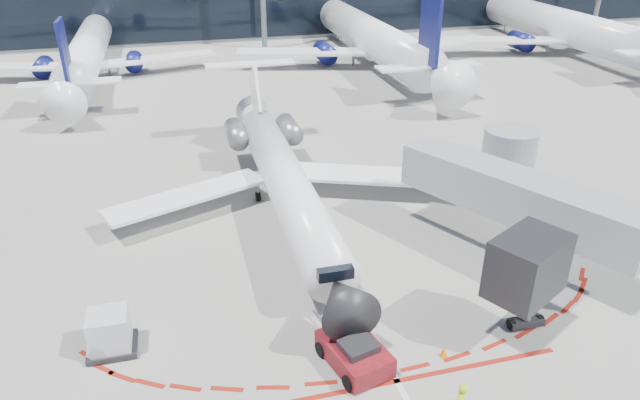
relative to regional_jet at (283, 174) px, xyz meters
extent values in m
plane|color=slate|center=(1.41, -4.02, -2.21)|extent=(260.00, 260.00, 0.00)
cube|color=silver|center=(1.41, -2.02, -2.20)|extent=(0.25, 40.00, 0.01)
cube|color=maroon|center=(1.41, -15.52, -2.20)|extent=(14.00, 0.25, 0.01)
cube|color=black|center=(1.41, 48.93, 2.79)|extent=(150.00, 0.20, 9.00)
cube|color=#989BA1|center=(10.41, -8.52, 1.39)|extent=(8.22, 12.61, 2.30)
cube|color=black|center=(7.36, -14.26, 1.39)|extent=(3.86, 3.44, 2.60)
cylinder|color=slate|center=(8.16, -13.86, -1.01)|extent=(0.36, 0.36, 2.40)
cube|color=black|center=(8.16, -13.86, -1.99)|extent=(1.60, 0.60, 0.30)
cylinder|color=#989BA1|center=(13.46, -2.78, 0.19)|extent=(3.20, 3.20, 4.80)
cylinder|color=black|center=(13.46, -2.78, -1.96)|extent=(4.00, 4.00, 0.50)
cylinder|color=white|center=(0.00, -1.09, -0.03)|extent=(2.50, 20.41, 2.50)
cone|color=black|center=(0.00, -12.59, -0.03)|extent=(2.50, 2.60, 2.50)
cone|color=white|center=(0.00, 10.78, -0.03)|extent=(2.50, 3.34, 2.50)
cube|color=black|center=(0.00, -11.11, 0.48)|extent=(1.58, 1.30, 0.51)
cube|color=white|center=(-5.75, 0.30, -0.87)|extent=(9.94, 5.89, 0.29)
cube|color=white|center=(5.75, 0.30, -0.87)|extent=(9.94, 5.89, 0.29)
cube|color=white|center=(0.00, 9.86, 2.19)|extent=(0.23, 4.35, 4.43)
cube|color=white|center=(0.00, 11.80, 3.86)|extent=(6.68, 1.48, 0.15)
cylinder|color=slate|center=(-1.90, 7.07, 0.20)|extent=(1.39, 3.15, 1.39)
cylinder|color=slate|center=(1.90, 7.07, 0.20)|extent=(1.39, 3.15, 1.39)
cylinder|color=black|center=(0.00, -9.62, -1.95)|extent=(0.20, 0.52, 0.52)
cylinder|color=black|center=(-1.39, 1.23, -1.91)|extent=(0.28, 0.59, 0.59)
cylinder|color=black|center=(1.39, 1.23, -1.91)|extent=(0.28, 0.59, 0.59)
cylinder|color=slate|center=(0.00, -9.62, -1.70)|extent=(0.17, 0.17, 1.02)
cube|color=#590C13|center=(0.07, -14.14, -1.67)|extent=(2.69, 3.52, 0.88)
cube|color=black|center=(0.14, -14.42, -1.09)|extent=(1.62, 1.48, 0.34)
cylinder|color=slate|center=(-0.48, -12.07, -1.87)|extent=(0.75, 2.48, 0.10)
cylinder|color=black|center=(-0.55, -15.42, -1.90)|extent=(0.42, 0.67, 0.62)
cylinder|color=black|center=(1.24, -14.94, -1.90)|extent=(0.42, 0.67, 0.62)
cylinder|color=black|center=(-1.10, -13.34, -1.90)|extent=(0.42, 0.67, 0.62)
cylinder|color=black|center=(0.69, -12.87, -1.90)|extent=(0.42, 0.67, 0.62)
cube|color=black|center=(-9.51, -10.82, -2.03)|extent=(2.02, 1.72, 0.22)
cube|color=silver|center=(-9.51, -10.82, -1.13)|extent=(1.61, 1.52, 1.60)
cylinder|color=black|center=(-10.31, -11.46, -2.11)|extent=(0.10, 0.20, 0.20)
cylinder|color=black|center=(-8.71, -11.48, -2.11)|extent=(0.10, 0.20, 0.20)
cylinder|color=black|center=(-10.30, -10.16, -2.11)|extent=(0.10, 0.20, 0.20)
cylinder|color=black|center=(-8.70, -10.18, -2.11)|extent=(0.10, 0.20, 0.20)
cone|color=orange|center=(3.80, -14.69, -1.98)|extent=(0.33, 0.33, 0.46)
camera|label=1|loc=(-5.75, -30.86, 14.44)|focal=32.00mm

